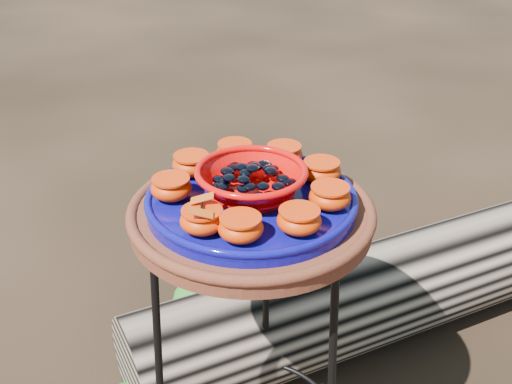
# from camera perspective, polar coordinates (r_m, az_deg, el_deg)

# --- Properties ---
(plant_stand) EXTENTS (0.44, 0.44, 0.70)m
(plant_stand) POSITION_cam_1_polar(r_m,az_deg,el_deg) (1.46, -0.36, -14.63)
(plant_stand) COLOR black
(plant_stand) RESTS_ON ground
(terracotta_saucer) EXTENTS (0.47, 0.47, 0.04)m
(terracotta_saucer) POSITION_cam_1_polar(r_m,az_deg,el_deg) (1.24, -0.41, -2.17)
(terracotta_saucer) COLOR #3E1A0F
(terracotta_saucer) RESTS_ON plant_stand
(cobalt_plate) EXTENTS (0.40, 0.40, 0.03)m
(cobalt_plate) POSITION_cam_1_polar(r_m,az_deg,el_deg) (1.22, -0.42, -0.87)
(cobalt_plate) COLOR #000452
(cobalt_plate) RESTS_ON terracotta_saucer
(red_bowl) EXTENTS (0.20, 0.20, 0.06)m
(red_bowl) POSITION_cam_1_polar(r_m,az_deg,el_deg) (1.20, -0.43, 0.82)
(red_bowl) COLOR red
(red_bowl) RESTS_ON cobalt_plate
(glass_gems) EXTENTS (0.16, 0.16, 0.03)m
(glass_gems) POSITION_cam_1_polar(r_m,az_deg,el_deg) (1.18, -0.43, 2.57)
(glass_gems) COLOR black
(glass_gems) RESTS_ON red_bowl
(orange_half_0) EXTENTS (0.08, 0.08, 0.04)m
(orange_half_0) POSITION_cam_1_polar(r_m,az_deg,el_deg) (1.10, -4.79, -2.54)
(orange_half_0) COLOR red
(orange_half_0) RESTS_ON cobalt_plate
(orange_half_1) EXTENTS (0.08, 0.08, 0.04)m
(orange_half_1) POSITION_cam_1_polar(r_m,az_deg,el_deg) (1.07, -1.38, -3.22)
(orange_half_1) COLOR red
(orange_half_1) RESTS_ON cobalt_plate
(orange_half_2) EXTENTS (0.08, 0.08, 0.04)m
(orange_half_2) POSITION_cam_1_polar(r_m,az_deg,el_deg) (1.10, 3.85, -2.55)
(orange_half_2) COLOR red
(orange_half_2) RESTS_ON cobalt_plate
(orange_half_3) EXTENTS (0.08, 0.08, 0.04)m
(orange_half_3) POSITION_cam_1_polar(r_m,az_deg,el_deg) (1.17, 6.58, -0.44)
(orange_half_3) COLOR red
(orange_half_3) RESTS_ON cobalt_plate
(orange_half_4) EXTENTS (0.08, 0.08, 0.04)m
(orange_half_4) POSITION_cam_1_polar(r_m,az_deg,el_deg) (1.26, 5.83, 1.84)
(orange_half_4) COLOR red
(orange_half_4) RESTS_ON cobalt_plate
(orange_half_5) EXTENTS (0.08, 0.08, 0.04)m
(orange_half_5) POSITION_cam_1_polar(r_m,az_deg,el_deg) (1.32, 2.51, 3.32)
(orange_half_5) COLOR red
(orange_half_5) RESTS_ON cobalt_plate
(orange_half_6) EXTENTS (0.08, 0.08, 0.04)m
(orange_half_6) POSITION_cam_1_polar(r_m,az_deg,el_deg) (1.33, -1.89, 3.53)
(orange_half_6) COLOR red
(orange_half_6) RESTS_ON cobalt_plate
(orange_half_7) EXTENTS (0.08, 0.08, 0.04)m
(orange_half_7) POSITION_cam_1_polar(r_m,az_deg,el_deg) (1.29, -5.76, 2.44)
(orange_half_7) COLOR red
(orange_half_7) RESTS_ON cobalt_plate
(orange_half_8) EXTENTS (0.08, 0.08, 0.04)m
(orange_half_8) POSITION_cam_1_polar(r_m,az_deg,el_deg) (1.21, -7.54, 0.34)
(orange_half_8) COLOR red
(orange_half_8) RESTS_ON cobalt_plate
(butterfly) EXTENTS (0.10, 0.07, 0.02)m
(butterfly) POSITION_cam_1_polar(r_m,az_deg,el_deg) (1.08, -4.86, -1.23)
(butterfly) COLOR #BF480F
(butterfly) RESTS_ON orange_half_0
(driftwood_log) EXTENTS (1.58, 1.29, 0.31)m
(driftwood_log) POSITION_cam_1_polar(r_m,az_deg,el_deg) (2.02, 11.77, -8.40)
(driftwood_log) COLOR black
(driftwood_log) RESTS_ON ground
(foliage_back) EXTENTS (0.31, 0.31, 0.15)m
(foliage_back) POSITION_cam_1_polar(r_m,az_deg,el_deg) (2.07, -3.11, -9.40)
(foliage_back) COLOR #206D1A
(foliage_back) RESTS_ON ground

